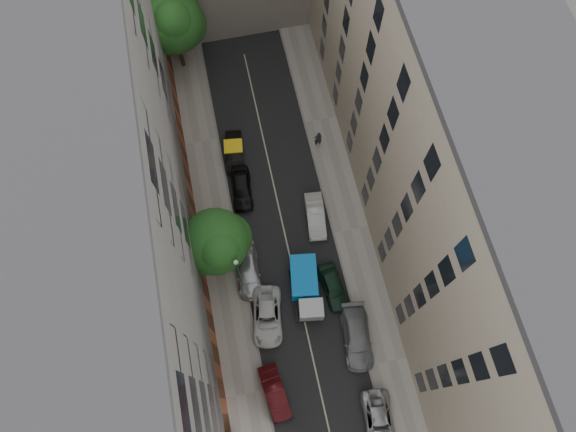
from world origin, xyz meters
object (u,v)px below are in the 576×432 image
object	(u,v)px
car_left_4	(242,188)
tree_mid	(217,243)
tarp_truck	(306,287)
car_left_3	(248,271)
lamp_post	(239,271)
car_right_2	(333,287)
tree_far	(173,24)
car_left_5	(234,152)
car_left_2	(267,317)
car_left_1	(275,392)
car_right_1	(357,337)
pedestrian	(318,139)
car_right_0	(379,422)
car_right_3	(315,216)

from	to	relation	value
car_left_4	tree_mid	bearing A→B (deg)	-108.87
tarp_truck	car_left_3	distance (m)	4.84
tarp_truck	lamp_post	size ratio (longest dim) A/B	0.82
car_right_2	tree_far	distance (m)	26.18
car_left_5	lamp_post	bearing A→B (deg)	-89.59
car_left_2	lamp_post	size ratio (longest dim) A/B	0.76
car_left_1	car_right_1	world-z (taller)	car_right_1
lamp_post	pedestrian	bearing A→B (deg)	51.77
car_left_2	tree_far	xyz separation A→B (m)	(-3.02, 25.41, 5.05)
car_left_1	car_left_3	bearing A→B (deg)	84.36
car_left_3	tree_far	bearing A→B (deg)	98.01
car_right_0	car_right_3	bearing A→B (deg)	99.09
car_right_1	lamp_post	xyz separation A→B (m)	(-7.80, 6.08, 3.34)
car_left_1	car_left_2	distance (m)	5.63
tree_mid	tree_far	bearing A→B (deg)	91.32
car_right_0	car_left_1	bearing A→B (deg)	158.94
car_left_1	car_left_4	distance (m)	16.81
car_left_1	pedestrian	world-z (taller)	pedestrian
tarp_truck	pedestrian	distance (m)	13.44
tarp_truck	tree_mid	distance (m)	7.88
tarp_truck	car_right_1	xyz separation A→B (m)	(3.00, -4.52, -0.51)
car_left_4	car_left_5	world-z (taller)	car_left_4
car_left_1	car_left_4	xyz separation A→B (m)	(0.55, 16.80, 0.04)
tarp_truck	tree_far	bearing A→B (deg)	113.82
tree_mid	car_left_3	bearing A→B (deg)	-38.98
car_left_4	car_right_3	bearing A→B (deg)	-29.67
car_left_3	car_right_0	xyz separation A→B (m)	(7.20, -13.07, -0.04)
car_right_0	car_right_3	distance (m)	16.62
tarp_truck	car_right_3	bearing A→B (deg)	78.25
car_right_3	tarp_truck	bearing A→B (deg)	-104.42
tarp_truck	tree_mid	xyz separation A→B (m)	(-5.95, 3.76, 3.52)
car_left_4	pedestrian	distance (m)	8.11
car_left_1	car_left_3	world-z (taller)	car_left_3
car_right_3	lamp_post	bearing A→B (deg)	-142.22
tree_mid	tree_far	world-z (taller)	tree_far
car_left_1	tree_far	bearing A→B (deg)	87.39
car_right_2	car_right_3	xyz separation A→B (m)	(0.00, 6.20, -0.00)
car_left_5	tree_far	xyz separation A→B (m)	(-3.02, 10.61, 5.05)
car_left_3	car_left_5	world-z (taller)	car_left_3
car_left_5	car_right_3	bearing A→B (deg)	-45.66
tarp_truck	car_right_3	xyz separation A→B (m)	(2.20, 5.88, -0.58)
car_left_4	tarp_truck	bearing A→B (deg)	-66.15
car_left_2	car_left_5	size ratio (longest dim) A/B	1.18
tree_mid	car_left_4	bearing A→B (deg)	66.64
car_left_2	car_right_1	xyz separation A→B (m)	(6.40, -3.00, 0.08)
car_left_3	car_left_1	bearing A→B (deg)	-86.34
car_left_4	pedestrian	world-z (taller)	pedestrian
car_right_3	lamp_post	distance (m)	8.90
car_left_5	tree_mid	distance (m)	10.68
tree_far	car_right_1	bearing A→B (deg)	-71.65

